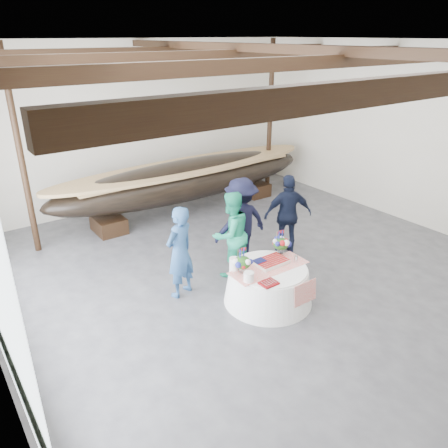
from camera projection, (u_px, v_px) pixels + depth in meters
floor at (281, 285)px, 8.70m from camera, size 10.00×12.00×0.01m
wall_back at (140, 125)px, 12.25m from camera, size 10.00×0.02×4.50m
wall_right at (440, 141)px, 10.47m from camera, size 0.02×12.00×4.50m
ceiling at (296, 41)px, 6.89m from camera, size 10.00×12.00×0.01m
pavilion_structure at (263, 71)px, 7.67m from camera, size 9.80×11.76×4.50m
longboat_display at (188, 179)px, 11.95m from camera, size 7.86×1.57×1.47m
banquet_table at (268, 284)px, 8.06m from camera, size 1.64×1.64×0.71m
tabletop_items at (262, 257)px, 7.97m from camera, size 1.53×0.99×0.40m
guest_woman_blue at (180, 252)px, 8.07m from camera, size 0.76×0.62×1.80m
guest_woman_teal at (231, 234)px, 8.79m from camera, size 0.92×0.74×1.79m
guest_man_left at (241, 222)px, 9.23m from camera, size 1.26×0.76×1.91m
guest_man_right at (288, 215)px, 9.69m from camera, size 1.16×0.87×1.83m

